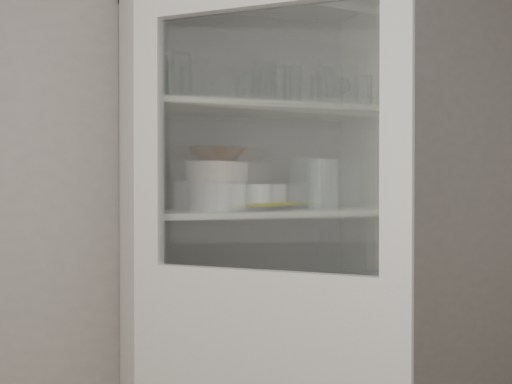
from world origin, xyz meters
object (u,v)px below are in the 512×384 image
object	(u,v)px
goblet_2	(265,90)
white_ramekin	(266,193)
plate_stack_front	(217,196)
glass_platter	(266,207)
cupboard_door	(263,345)
goblet_3	(342,93)
measuring_cups	(218,312)
white_canister	(177,297)
goblet_0	(165,83)
mug_blue	(354,295)
grey_bowl_stack	(323,184)
plate_stack_back	(201,195)
teal_jar	(276,295)
mug_teal	(288,296)
mug_white	(338,298)
yellow_trivet	(266,203)
pantry_cabinet	(251,289)
terracotta_bowl	(217,155)
goblet_1	(256,89)
cream_bowl	(217,171)

from	to	relation	value
goblet_2	white_ramekin	xyz separation A→B (m)	(-0.05, -0.14, -0.42)
plate_stack_front	glass_platter	bearing A→B (deg)	0.11
cupboard_door	goblet_3	size ratio (longest dim) A/B	12.15
measuring_cups	white_canister	xyz separation A→B (m)	(-0.13, 0.09, 0.05)
goblet_0	mug_blue	bearing A→B (deg)	-11.75
glass_platter	grey_bowl_stack	size ratio (longest dim) A/B	1.72
plate_stack_back	white_ramekin	world-z (taller)	plate_stack_back
glass_platter	teal_jar	xyz separation A→B (m)	(0.08, 0.10, -0.36)
mug_teal	teal_jar	bearing A→B (deg)	134.99
mug_white	measuring_cups	world-z (taller)	mug_white
mug_white	cupboard_door	bearing A→B (deg)	-121.37
glass_platter	yellow_trivet	xyz separation A→B (m)	(0.00, 0.00, 0.02)
pantry_cabinet	goblet_3	size ratio (longest dim) A/B	12.76
terracotta_bowl	white_ramekin	xyz separation A→B (m)	(0.20, 0.00, -0.15)
goblet_1	goblet_3	distance (m)	0.38
pantry_cabinet	glass_platter	distance (m)	0.35
mug_white	white_canister	size ratio (longest dim) A/B	0.74
plate_stack_front	yellow_trivet	bearing A→B (deg)	0.11
goblet_3	mug_white	bearing A→B (deg)	-122.44
plate_stack_front	terracotta_bowl	size ratio (longest dim) A/B	0.98
white_canister	white_ramekin	bearing A→B (deg)	-12.03
mug_blue	plate_stack_front	bearing A→B (deg)	-179.52
cupboard_door	yellow_trivet	bearing A→B (deg)	111.38
yellow_trivet	white_ramekin	world-z (taller)	white_ramekin
pantry_cabinet	mug_blue	size ratio (longest dim) A/B	17.45
terracotta_bowl	measuring_cups	distance (m)	0.59
goblet_0	white_ramekin	bearing A→B (deg)	-21.57
white_canister	goblet_2	bearing A→B (deg)	10.59
teal_jar	goblet_2	bearing A→B (deg)	123.04
pantry_cabinet	mug_teal	size ratio (longest dim) A/B	22.24
white_ramekin	mug_teal	world-z (taller)	white_ramekin
goblet_0	white_canister	bearing A→B (deg)	-66.89
mug_teal	mug_white	bearing A→B (deg)	-50.22
grey_bowl_stack	yellow_trivet	bearing A→B (deg)	-173.40
plate_stack_back	grey_bowl_stack	world-z (taller)	grey_bowl_stack
goblet_3	mug_blue	world-z (taller)	goblet_3
cupboard_door	white_canister	xyz separation A→B (m)	(-0.13, 0.57, 0.06)
cupboard_door	cream_bowl	bearing A→B (deg)	132.75
goblet_2	terracotta_bowl	distance (m)	0.40
teal_jar	glass_platter	bearing A→B (deg)	-130.49
mug_teal	goblet_1	bearing A→B (deg)	148.36
white_ramekin	mug_teal	bearing A→B (deg)	29.81
cream_bowl	goblet_3	bearing A→B (deg)	9.75
cream_bowl	teal_jar	bearing A→B (deg)	19.37
cream_bowl	glass_platter	xyz separation A→B (m)	(0.20, 0.00, -0.14)
goblet_3	cream_bowl	world-z (taller)	goblet_3
plate_stack_back	mug_blue	bearing A→B (deg)	-12.49
goblet_3	white_canister	size ratio (longest dim) A/B	1.16
mug_teal	measuring_cups	xyz separation A→B (m)	(-0.32, -0.09, -0.02)
pantry_cabinet	measuring_cups	size ratio (longest dim) A/B	22.15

